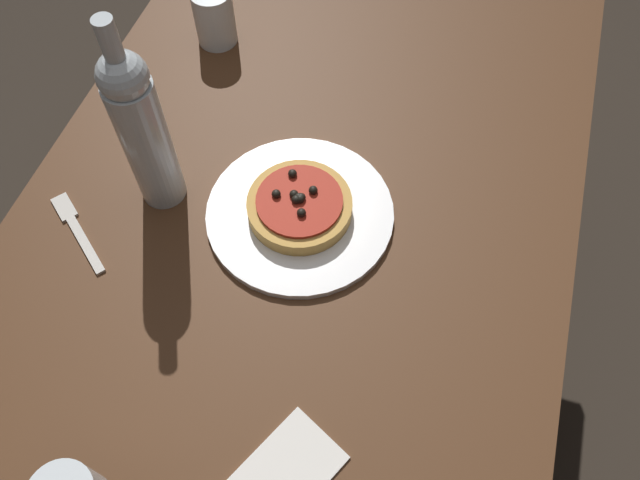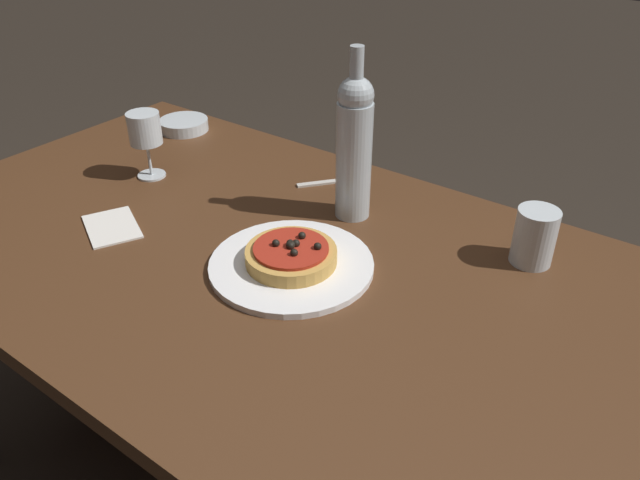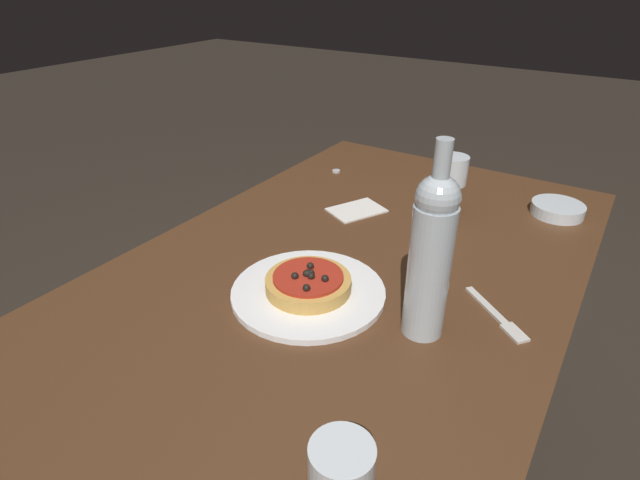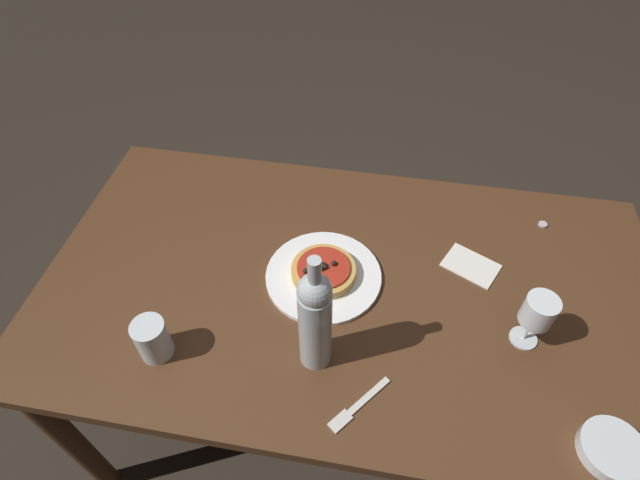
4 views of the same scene
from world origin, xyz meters
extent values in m
cube|color=#4C2D19|center=(0.00, 0.00, 0.75)|extent=(1.56, 0.87, 0.03)
cylinder|color=#4C2D19|center=(0.72, -0.37, 0.37)|extent=(0.06, 0.06, 0.74)
cylinder|color=white|center=(-0.07, 0.01, 0.78)|extent=(0.29, 0.29, 0.01)
cylinder|color=gold|center=(-0.07, 0.01, 0.80)|extent=(0.16, 0.16, 0.03)
cylinder|color=#A82819|center=(-0.07, 0.01, 0.81)|extent=(0.13, 0.13, 0.01)
sphere|color=black|center=(-0.06, 0.01, 0.82)|extent=(0.01, 0.01, 0.01)
sphere|color=black|center=(-0.07, 0.01, 0.82)|extent=(0.01, 0.01, 0.01)
sphere|color=black|center=(-0.07, 0.01, 0.82)|extent=(0.01, 0.01, 0.01)
sphere|color=black|center=(-0.07, 0.00, 0.82)|extent=(0.01, 0.01, 0.01)
sphere|color=black|center=(-0.07, 0.01, 0.82)|extent=(0.01, 0.01, 0.01)
sphere|color=black|center=(-0.11, -0.01, 0.82)|extent=(0.01, 0.01, 0.01)
sphere|color=black|center=(-0.06, -0.03, 0.82)|extent=(0.01, 0.01, 0.01)
sphere|color=black|center=(-0.04, 0.02, 0.82)|extent=(0.01, 0.01, 0.01)
sphere|color=black|center=(-0.09, 0.03, 0.82)|extent=(0.01, 0.01, 0.01)
cylinder|color=silver|center=(0.42, -0.09, 0.77)|extent=(0.06, 0.06, 0.00)
cylinder|color=silver|center=(0.42, -0.09, 0.81)|extent=(0.01, 0.01, 0.08)
cylinder|color=silver|center=(0.42, -0.09, 0.89)|extent=(0.07, 0.07, 0.07)
cylinder|color=#B2BCC1|center=(-0.05, -0.21, 0.89)|extent=(0.07, 0.07, 0.24)
sphere|color=#B2BCC1|center=(-0.05, -0.21, 1.02)|extent=(0.07, 0.07, 0.07)
cylinder|color=#B2BCC1|center=(-0.05, -0.21, 1.08)|extent=(0.03, 0.03, 0.07)
cylinder|color=silver|center=(-0.40, -0.26, 0.82)|extent=(0.07, 0.07, 0.11)
cylinder|color=silver|center=(0.56, -0.32, 0.79)|extent=(0.13, 0.13, 0.03)
cube|color=beige|center=(0.08, -0.29, 0.77)|extent=(0.08, 0.10, 0.00)
cube|color=beige|center=(0.03, -0.35, 0.77)|extent=(0.05, 0.06, 0.00)
cube|color=silver|center=(0.30, 0.11, 0.77)|extent=(0.16, 0.14, 0.00)
camera|label=1|loc=(0.44, 0.20, 1.60)|focal=35.00mm
camera|label=2|loc=(-0.65, 0.72, 1.41)|focal=35.00mm
camera|label=3|loc=(-0.71, -0.44, 1.33)|focal=28.00mm
camera|label=4|loc=(0.06, -0.76, 1.79)|focal=28.00mm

